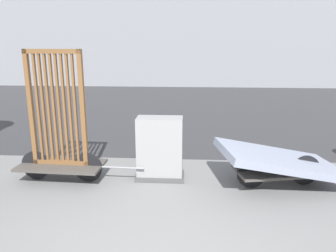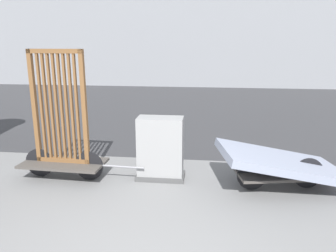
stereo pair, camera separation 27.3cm
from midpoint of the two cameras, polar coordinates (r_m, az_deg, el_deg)
name	(u,v)px [view 2 (the right image)]	position (r m, az deg, el deg)	size (l,w,h in m)	color
road_strip	(190,107)	(11.74, 4.51, 3.30)	(56.00, 10.83, 0.01)	#38383A
bike_cart_with_bedframe	(62,137)	(5.65, -16.67, -1.81)	(2.09, 0.74, 2.15)	#4C4742
bike_cart_with_mattress	(281,164)	(5.45, 20.53, -6.23)	(2.40, 1.44, 0.70)	#4C4742
utility_cabinet	(160,151)	(5.47, 0.11, -4.35)	(0.81, 0.43, 1.06)	#4C4C4C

